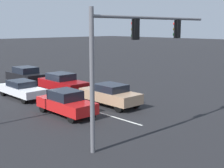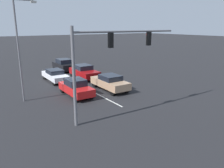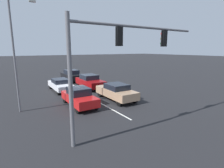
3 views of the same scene
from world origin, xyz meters
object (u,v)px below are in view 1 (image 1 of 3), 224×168
car_tan_leftlane_front (110,94)px  traffic_signal_gantry (132,46)px  car_black_leftlane_third (25,75)px  car_red_midlane_front (66,103)px  car_white_midlane_second (22,89)px  car_maroon_leftlane_second (63,83)px

car_tan_leftlane_front → traffic_signal_gantry: traffic_signal_gantry is taller
car_tan_leftlane_front → car_black_leftlane_third: size_ratio=1.03×
car_red_midlane_front → traffic_signal_gantry: (0.13, 5.63, 3.72)m
car_white_midlane_second → car_maroon_leftlane_second: size_ratio=0.98×
car_white_midlane_second → car_red_midlane_front: bearing=87.8°
car_maroon_leftlane_second → traffic_signal_gantry: size_ratio=0.58×
car_red_midlane_front → car_maroon_leftlane_second: bearing=-122.6°
car_white_midlane_second → traffic_signal_gantry: 12.42m
car_red_midlane_front → car_white_midlane_second: size_ratio=0.91×
car_tan_leftlane_front → car_white_midlane_second: size_ratio=0.98×
car_tan_leftlane_front → car_maroon_leftlane_second: (-0.07, -5.85, 0.03)m
car_white_midlane_second → car_black_leftlane_third: bearing=-120.6°
car_tan_leftlane_front → car_black_leftlane_third: (0.24, -11.57, 0.06)m
car_tan_leftlane_front → traffic_signal_gantry: size_ratio=0.55×
car_black_leftlane_third → traffic_signal_gantry: (3.47, 17.07, 3.64)m
car_white_midlane_second → traffic_signal_gantry: traffic_signal_gantry is taller
car_tan_leftlane_front → car_white_midlane_second: (3.34, -6.33, -0.07)m
car_maroon_leftlane_second → traffic_signal_gantry: traffic_signal_gantry is taller
car_red_midlane_front → car_maroon_leftlane_second: (-3.66, -5.72, 0.04)m
car_red_midlane_front → car_white_midlane_second: 6.20m
car_white_midlane_second → car_black_leftlane_third: 6.09m
car_red_midlane_front → car_black_leftlane_third: bearing=-106.3°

